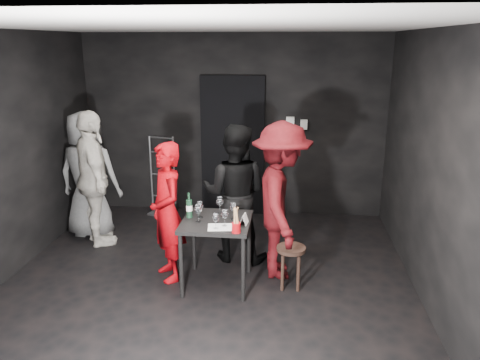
# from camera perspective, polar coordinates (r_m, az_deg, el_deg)

# --- Properties ---
(floor) EXTENTS (4.50, 5.00, 0.02)m
(floor) POSITION_cam_1_polar(r_m,az_deg,el_deg) (5.16, -4.28, -13.30)
(floor) COLOR black
(floor) RESTS_ON ground
(ceiling) EXTENTS (4.50, 5.00, 0.02)m
(ceiling) POSITION_cam_1_polar(r_m,az_deg,el_deg) (4.49, -5.05, 18.19)
(ceiling) COLOR silver
(ceiling) RESTS_ON ground
(wall_back) EXTENTS (4.50, 0.04, 2.70)m
(wall_back) POSITION_cam_1_polar(r_m,az_deg,el_deg) (7.06, -0.84, 6.60)
(wall_back) COLOR black
(wall_back) RESTS_ON ground
(wall_front) EXTENTS (4.50, 0.04, 2.70)m
(wall_front) POSITION_cam_1_polar(r_m,az_deg,el_deg) (2.41, -16.08, -14.38)
(wall_front) COLOR black
(wall_front) RESTS_ON ground
(wall_right) EXTENTS (0.04, 5.00, 2.70)m
(wall_right) POSITION_cam_1_polar(r_m,az_deg,el_deg) (4.77, 22.96, 0.44)
(wall_right) COLOR black
(wall_right) RESTS_ON ground
(doorway) EXTENTS (0.95, 0.10, 2.10)m
(doorway) POSITION_cam_1_polar(r_m,az_deg,el_deg) (7.06, -0.89, 4.12)
(doorway) COLOR black
(doorway) RESTS_ON ground
(wallbox_upper) EXTENTS (0.12, 0.06, 0.12)m
(wallbox_upper) POSITION_cam_1_polar(r_m,az_deg,el_deg) (6.94, 6.14, 7.18)
(wallbox_upper) COLOR #B7B7B2
(wallbox_upper) RESTS_ON wall_back
(wallbox_lower) EXTENTS (0.10, 0.06, 0.14)m
(wallbox_lower) POSITION_cam_1_polar(r_m,az_deg,el_deg) (6.95, 7.79, 6.72)
(wallbox_lower) COLOR #B7B7B2
(wallbox_lower) RESTS_ON wall_back
(hand_truck) EXTENTS (0.40, 0.34, 1.20)m
(hand_truck) POSITION_cam_1_polar(r_m,az_deg,el_deg) (7.34, -9.34, -2.36)
(hand_truck) COLOR #B2B2B7
(hand_truck) RESTS_ON floor
(tasting_table) EXTENTS (0.72, 0.72, 0.75)m
(tasting_table) POSITION_cam_1_polar(r_m,az_deg,el_deg) (5.01, -2.88, -5.96)
(tasting_table) COLOR black
(tasting_table) RESTS_ON floor
(stool) EXTENTS (0.31, 0.31, 0.47)m
(stool) POSITION_cam_1_polar(r_m,az_deg,el_deg) (5.09, 6.23, -9.22)
(stool) COLOR black
(stool) RESTS_ON floor
(server_red) EXTENTS (0.64, 0.70, 1.61)m
(server_red) POSITION_cam_1_polar(r_m,az_deg,el_deg) (5.16, -8.89, -3.63)
(server_red) COLOR #A10209
(server_red) RESTS_ON floor
(woman_black) EXTENTS (0.95, 0.60, 1.84)m
(woman_black) POSITION_cam_1_polar(r_m,az_deg,el_deg) (5.53, -0.64, -0.74)
(woman_black) COLOR black
(woman_black) RESTS_ON floor
(man_maroon) EXTENTS (0.77, 1.39, 2.06)m
(man_maroon) POSITION_cam_1_polar(r_m,az_deg,el_deg) (5.13, 5.09, -0.96)
(man_maroon) COLOR #42080B
(man_maroon) RESTS_ON floor
(bystander_cream) EXTENTS (1.15, 1.32, 2.06)m
(bystander_cream) POSITION_cam_1_polar(r_m,az_deg,el_deg) (6.20, -17.51, 1.42)
(bystander_cream) COLOR silver
(bystander_cream) RESTS_ON floor
(bystander_grey) EXTENTS (0.99, 0.58, 1.96)m
(bystander_grey) POSITION_cam_1_polar(r_m,az_deg,el_deg) (6.52, -18.09, 1.62)
(bystander_grey) COLOR slate
(bystander_grey) RESTS_ON floor
(tasting_mat) EXTENTS (0.32, 0.24, 0.00)m
(tasting_mat) POSITION_cam_1_polar(r_m,az_deg,el_deg) (4.78, -2.14, -5.76)
(tasting_mat) COLOR white
(tasting_mat) RESTS_ON tasting_table
(wine_glass_a) EXTENTS (0.08, 0.08, 0.20)m
(wine_glass_a) POSITION_cam_1_polar(r_m,az_deg,el_deg) (4.91, -5.11, -3.98)
(wine_glass_a) COLOR white
(wine_glass_a) RESTS_ON tasting_table
(wine_glass_b) EXTENTS (0.10, 0.10, 0.19)m
(wine_glass_b) POSITION_cam_1_polar(r_m,az_deg,el_deg) (5.03, -4.92, -3.52)
(wine_glass_b) COLOR white
(wine_glass_b) RESTS_ON tasting_table
(wine_glass_c) EXTENTS (0.08, 0.08, 0.21)m
(wine_glass_c) POSITION_cam_1_polar(r_m,az_deg,el_deg) (5.11, -2.49, -3.00)
(wine_glass_c) COLOR white
(wine_glass_c) RESTS_ON tasting_table
(wine_glass_d) EXTENTS (0.08, 0.08, 0.18)m
(wine_glass_d) POSITION_cam_1_polar(r_m,az_deg,el_deg) (4.72, -2.97, -4.97)
(wine_glass_d) COLOR white
(wine_glass_d) RESTS_ON tasting_table
(wine_glass_e) EXTENTS (0.08, 0.08, 0.19)m
(wine_glass_e) POSITION_cam_1_polar(r_m,az_deg,el_deg) (4.78, -1.88, -4.56)
(wine_glass_e) COLOR white
(wine_glass_e) RESTS_ON tasting_table
(wine_glass_f) EXTENTS (0.10, 0.10, 0.20)m
(wine_glass_f) POSITION_cam_1_polar(r_m,az_deg,el_deg) (4.95, -0.83, -3.77)
(wine_glass_f) COLOR white
(wine_glass_f) RESTS_ON tasting_table
(wine_bottle) EXTENTS (0.07, 0.07, 0.27)m
(wine_bottle) POSITION_cam_1_polar(r_m,az_deg,el_deg) (5.04, -6.22, -3.41)
(wine_bottle) COLOR black
(wine_bottle) RESTS_ON tasting_table
(breadstick_cup) EXTENTS (0.09, 0.09, 0.28)m
(breadstick_cup) POSITION_cam_1_polar(r_m,az_deg,el_deg) (4.61, -0.47, -4.96)
(breadstick_cup) COLOR #9F0A10
(breadstick_cup) RESTS_ON tasting_table
(reserved_card) EXTENTS (0.10, 0.15, 0.11)m
(reserved_card) POSITION_cam_1_polar(r_m,az_deg,el_deg) (4.85, 0.30, -4.79)
(reserved_card) COLOR white
(reserved_card) RESTS_ON tasting_table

